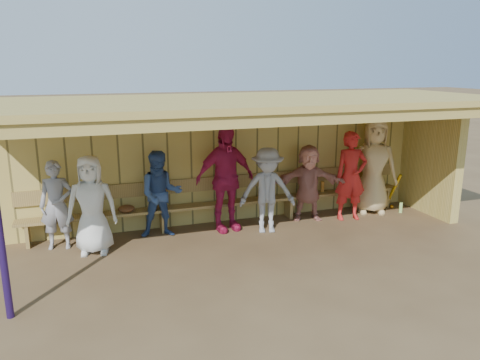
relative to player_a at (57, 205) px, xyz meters
name	(u,v)px	position (x,y,z in m)	size (l,w,h in m)	color
ground	(246,243)	(3.08, -0.81, -0.76)	(90.00, 90.00, 0.00)	brown
player_a	(57,205)	(0.00, 0.00, 0.00)	(0.55, 0.36, 1.51)	#94949C
player_b	(92,205)	(0.55, -0.39, 0.06)	(0.80, 0.52, 1.64)	white
player_c	(161,194)	(1.74, 0.00, 0.03)	(0.76, 0.60, 1.57)	#324F8B
player_d	(225,179)	(2.93, -0.05, 0.23)	(1.16, 0.48, 1.98)	#B71D4C
player_e	(267,190)	(3.63, -0.39, 0.04)	(1.02, 0.59, 1.59)	#94979C
player_f	(308,183)	(4.67, 0.00, 0.00)	(1.41, 0.45, 1.52)	tan
player_g	(351,176)	(5.48, -0.24, 0.13)	(0.65, 0.42, 1.77)	red
player_h	(373,166)	(6.15, 0.00, 0.23)	(0.97, 0.63, 1.98)	#D6B678
dugout_structure	(254,140)	(3.47, -0.12, 0.94)	(8.80, 3.20, 2.50)	tan
bench	(227,197)	(3.08, 0.31, -0.23)	(7.60, 0.34, 0.93)	#9E8143
dugout_equipment	(211,202)	(2.72, 0.18, -0.27)	(6.40, 0.62, 0.80)	gold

